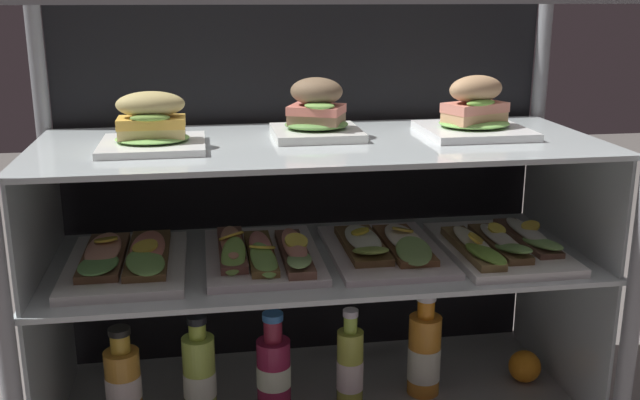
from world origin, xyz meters
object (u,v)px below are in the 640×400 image
plated_roll_sandwich_center (152,128)px  plated_roll_sandwich_far_left (475,114)px  juice_bottle_near_post (199,374)px  open_sandwich_tray_far_right (263,253)px  juice_bottle_back_left (274,370)px  plated_roll_sandwich_near_left_corner (315,115)px  orange_fruit_beside_bottles (524,366)px  juice_bottle_front_left_end (424,354)px  open_sandwich_tray_near_left_corner (501,245)px  open_sandwich_tray_center (385,247)px  juice_bottle_back_center (123,384)px  open_sandwich_tray_mid_right (126,260)px  juice_bottle_front_right_end (350,366)px

plated_roll_sandwich_center → plated_roll_sandwich_far_left: 0.65m
juice_bottle_near_post → open_sandwich_tray_far_right: bearing=-0.9°
juice_bottle_back_left → juice_bottle_near_post: bearing=179.0°
plated_roll_sandwich_near_left_corner → orange_fruit_beside_bottles: (0.47, -0.04, -0.58)m
juice_bottle_near_post → juice_bottle_back_left: 0.15m
plated_roll_sandwich_near_left_corner → juice_bottle_back_left: size_ratio=0.81×
juice_bottle_front_left_end → juice_bottle_back_left: bearing=-178.6°
plated_roll_sandwich_far_left → plated_roll_sandwich_center: bearing=-176.6°
juice_bottle_back_left → orange_fruit_beside_bottles: size_ratio=2.98×
open_sandwich_tray_near_left_corner → orange_fruit_beside_bottles: open_sandwich_tray_near_left_corner is taller
open_sandwich_tray_center → juice_bottle_front_left_end: size_ratio=1.44×
orange_fruit_beside_bottles → plated_roll_sandwich_near_left_corner: bearing=175.1°
plated_roll_sandwich_far_left → orange_fruit_beside_bottles: (0.15, -0.02, -0.57)m
juice_bottle_near_post → orange_fruit_beside_bottles: (0.72, 0.02, -0.05)m
plated_roll_sandwich_far_left → open_sandwich_tray_far_right: (-0.44, -0.04, -0.26)m
open_sandwich_tray_near_left_corner → juice_bottle_back_center: size_ratio=1.57×
plated_roll_sandwich_center → open_sandwich_tray_center: bearing=0.6°
plated_roll_sandwich_near_left_corner → orange_fruit_beside_bottles: bearing=-4.9°
plated_roll_sandwich_near_left_corner → open_sandwich_tray_far_right: bearing=-152.3°
juice_bottle_back_left → orange_fruit_beside_bottles: 0.57m
plated_roll_sandwich_center → open_sandwich_tray_center: (0.45, 0.01, -0.26)m
juice_bottle_near_post → orange_fruit_beside_bottles: juice_bottle_near_post is taller
open_sandwich_tray_far_right → juice_bottle_back_left: (0.02, -0.00, -0.26)m
open_sandwich_tray_mid_right → juice_bottle_front_left_end: open_sandwich_tray_mid_right is taller
juice_bottle_back_left → orange_fruit_beside_bottles: (0.57, 0.02, -0.05)m
open_sandwich_tray_center → juice_bottle_near_post: 0.47m
plated_roll_sandwich_near_left_corner → plated_roll_sandwich_far_left: 0.33m
juice_bottle_back_center → orange_fruit_beside_bottles: size_ratio=2.97×
plated_roll_sandwich_near_left_corner → juice_bottle_back_left: (-0.10, -0.06, -0.53)m
open_sandwich_tray_mid_right → juice_bottle_front_right_end: open_sandwich_tray_mid_right is taller
open_sandwich_tray_center → open_sandwich_tray_near_left_corner: open_sandwich_tray_near_left_corner is taller
open_sandwich_tray_near_left_corner → juice_bottle_near_post: size_ratio=1.53×
plated_roll_sandwich_far_left → juice_bottle_back_center: 0.90m
open_sandwich_tray_mid_right → orange_fruit_beside_bottles: 0.91m
plated_roll_sandwich_center → plated_roll_sandwich_far_left: bearing=3.4°
juice_bottle_back_center → juice_bottle_front_right_end: 0.47m
open_sandwich_tray_center → juice_bottle_back_left: 0.35m
plated_roll_sandwich_center → open_sandwich_tray_center: plated_roll_sandwich_center is taller
open_sandwich_tray_mid_right → open_sandwich_tray_center: size_ratio=1.00×
open_sandwich_tray_far_right → juice_bottle_front_left_end: bearing=1.2°
plated_roll_sandwich_center → juice_bottle_front_right_end: 0.65m
plated_roll_sandwich_far_left → juice_bottle_front_left_end: plated_roll_sandwich_far_left is taller
open_sandwich_tray_near_left_corner → juice_bottle_front_right_end: (-0.31, 0.03, -0.26)m
plated_roll_sandwich_near_left_corner → juice_bottle_back_left: 0.54m
juice_bottle_back_left → juice_bottle_front_left_end: size_ratio=0.92×
open_sandwich_tray_near_left_corner → orange_fruit_beside_bottles: 0.33m
open_sandwich_tray_mid_right → juice_bottle_front_right_end: bearing=-0.8°
plated_roll_sandwich_center → open_sandwich_tray_near_left_corner: 0.74m
plated_roll_sandwich_near_left_corner → juice_bottle_back_center: plated_roll_sandwich_near_left_corner is taller
open_sandwich_tray_mid_right → juice_bottle_back_left: open_sandwich_tray_mid_right is taller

